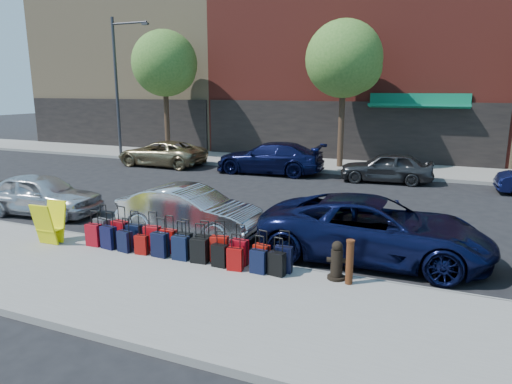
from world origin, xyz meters
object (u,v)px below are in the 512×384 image
at_px(fire_hydrant, 337,262).
at_px(display_rack, 50,223).
at_px(car_near_0, 41,194).
at_px(car_near_1, 190,211).
at_px(car_far_0, 162,153).
at_px(tree_left, 167,65).
at_px(tree_center, 347,61).
at_px(suitcase_front_5, 185,244).
at_px(streetlight, 119,79).
at_px(car_far_1, 270,158).
at_px(bollard, 350,261).
at_px(car_near_2, 374,229).
at_px(car_far_2, 386,167).

bearing_deg(fire_hydrant, display_rack, 173.57).
bearing_deg(car_near_0, car_near_1, -95.35).
bearing_deg(car_far_0, fire_hydrant, 46.15).
bearing_deg(car_near_0, car_far_0, 5.36).
height_order(tree_left, display_rack, tree_left).
relative_size(tree_center, suitcase_front_5, 8.19).
relative_size(tree_left, streetlight, 0.91).
xyz_separation_m(display_rack, car_far_1, (1.31, 12.32, 0.09)).
xyz_separation_m(streetlight, bollard, (16.76, -13.71, -4.02)).
distance_m(bollard, car_far_1, 13.44).
height_order(streetlight, car_near_1, streetlight).
xyz_separation_m(bollard, car_near_2, (0.18, 2.04, 0.12)).
height_order(bollard, display_rack, display_rack).
distance_m(suitcase_front_5, car_near_1, 2.07).
bearing_deg(car_near_0, car_near_2, -95.40).
xyz_separation_m(tree_center, car_near_0, (-7.23, -12.54, -4.72)).
bearing_deg(tree_center, car_far_2, -45.45).
xyz_separation_m(tree_left, car_near_1, (8.86, -12.45, -4.72)).
distance_m(car_near_2, car_far_2, 9.86).
height_order(suitcase_front_5, display_rack, display_rack).
bearing_deg(tree_left, car_near_0, -75.38).
xyz_separation_m(tree_left, tree_center, (10.50, 0.00, 0.00)).
relative_size(display_rack, car_near_1, 0.26).
height_order(fire_hydrant, display_rack, display_rack).
relative_size(bollard, car_near_0, 0.23).
xyz_separation_m(streetlight, car_far_1, (10.39, -1.88, -3.89)).
bearing_deg(car_far_1, display_rack, -8.57).
bearing_deg(car_far_1, fire_hydrant, 24.95).
bearing_deg(bollard, fire_hydrant, 154.36).
distance_m(streetlight, car_far_2, 16.56).
relative_size(car_far_1, car_far_2, 1.33).
xyz_separation_m(car_near_0, car_far_2, (9.75, 9.98, -0.01)).
xyz_separation_m(car_near_1, car_near_2, (5.14, 0.07, 0.07)).
height_order(car_near_0, car_far_0, car_near_0).
xyz_separation_m(fire_hydrant, car_near_2, (0.47, 1.89, 0.23)).
xyz_separation_m(tree_center, car_far_0, (-9.26, -2.69, -4.74)).
bearing_deg(car_near_1, car_near_0, 91.77).
height_order(suitcase_front_5, car_far_1, car_far_1).
bearing_deg(car_far_0, car_near_0, 11.11).
relative_size(fire_hydrant, car_near_1, 0.20).
relative_size(fire_hydrant, car_far_0, 0.17).
xyz_separation_m(suitcase_front_5, car_near_0, (-6.53, 1.74, 0.26)).
xyz_separation_m(suitcase_front_5, car_far_2, (3.22, 11.72, 0.25)).
xyz_separation_m(tree_center, fire_hydrant, (3.02, -14.27, -4.88)).
bearing_deg(car_far_0, bollard, 46.48).
bearing_deg(streetlight, tree_center, 2.98).
distance_m(display_rack, car_near_1, 3.66).
distance_m(car_near_2, car_far_1, 11.78).
height_order(display_rack, car_far_1, car_far_1).
xyz_separation_m(tree_center, suitcase_front_5, (-0.70, -14.28, -4.98)).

